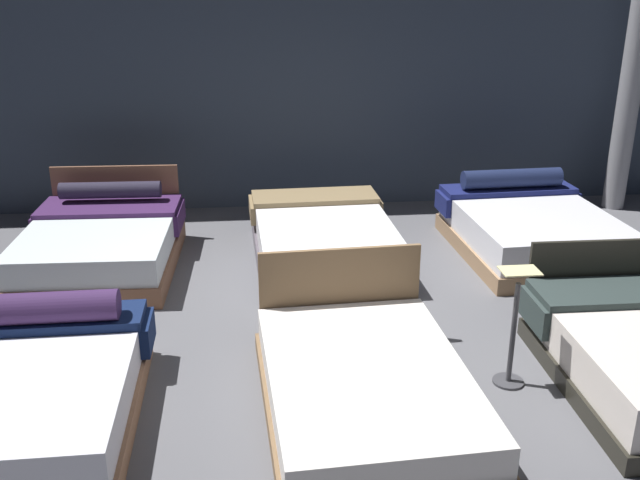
{
  "coord_description": "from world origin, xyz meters",
  "views": [
    {
      "loc": [
        -0.76,
        -5.59,
        2.97
      ],
      "look_at": [
        -0.13,
        0.6,
        0.63
      ],
      "focal_mm": 39.96,
      "sensor_mm": 36.0,
      "label": 1
    }
  ],
  "objects_px": {
    "bed_1": "(365,385)",
    "support_pillar": "(632,75)",
    "bed_0": "(29,392)",
    "bed_3": "(102,244)",
    "bed_5": "(531,230)",
    "price_sign": "(512,341)",
    "bed_4": "(323,239)"
  },
  "relations": [
    {
      "from": "support_pillar",
      "to": "bed_3",
      "type": "bearing_deg",
      "value": -167.22
    },
    {
      "from": "bed_1",
      "to": "bed_3",
      "type": "xyz_separation_m",
      "value": [
        -2.37,
        2.91,
        0.08
      ]
    },
    {
      "from": "bed_0",
      "to": "price_sign",
      "type": "relative_size",
      "value": 2.07
    },
    {
      "from": "bed_4",
      "to": "price_sign",
      "type": "relative_size",
      "value": 2.33
    },
    {
      "from": "bed_4",
      "to": "price_sign",
      "type": "distance_m",
      "value": 2.88
    },
    {
      "from": "bed_1",
      "to": "bed_5",
      "type": "height_order",
      "value": "bed_1"
    },
    {
      "from": "bed_1",
      "to": "price_sign",
      "type": "bearing_deg",
      "value": 8.17
    },
    {
      "from": "bed_4",
      "to": "price_sign",
      "type": "bearing_deg",
      "value": -68.19
    },
    {
      "from": "price_sign",
      "to": "support_pillar",
      "type": "distance_m",
      "value": 5.27
    },
    {
      "from": "bed_0",
      "to": "bed_3",
      "type": "xyz_separation_m",
      "value": [
        -0.01,
        2.83,
        0.02
      ]
    },
    {
      "from": "bed_0",
      "to": "bed_1",
      "type": "relative_size",
      "value": 0.88
    },
    {
      "from": "bed_1",
      "to": "support_pillar",
      "type": "relative_size",
      "value": 0.63
    },
    {
      "from": "price_sign",
      "to": "support_pillar",
      "type": "xyz_separation_m",
      "value": [
        2.95,
        4.15,
        1.39
      ]
    },
    {
      "from": "bed_0",
      "to": "bed_4",
      "type": "xyz_separation_m",
      "value": [
        2.36,
        2.79,
        0.0
      ]
    },
    {
      "from": "bed_0",
      "to": "bed_1",
      "type": "xyz_separation_m",
      "value": [
        2.36,
        -0.07,
        -0.05
      ]
    },
    {
      "from": "bed_0",
      "to": "bed_5",
      "type": "distance_m",
      "value": 5.47
    },
    {
      "from": "price_sign",
      "to": "support_pillar",
      "type": "height_order",
      "value": "support_pillar"
    },
    {
      "from": "price_sign",
      "to": "bed_4",
      "type": "bearing_deg",
      "value": 113.74
    },
    {
      "from": "bed_0",
      "to": "bed_1",
      "type": "distance_m",
      "value": 2.36
    },
    {
      "from": "bed_3",
      "to": "bed_4",
      "type": "bearing_deg",
      "value": 0.9
    },
    {
      "from": "bed_3",
      "to": "bed_4",
      "type": "height_order",
      "value": "bed_3"
    },
    {
      "from": "bed_0",
      "to": "price_sign",
      "type": "xyz_separation_m",
      "value": [
        3.52,
        0.15,
        0.12
      ]
    },
    {
      "from": "bed_1",
      "to": "bed_3",
      "type": "bearing_deg",
      "value": 126.23
    },
    {
      "from": "bed_0",
      "to": "bed_3",
      "type": "relative_size",
      "value": 0.94
    },
    {
      "from": "bed_4",
      "to": "bed_5",
      "type": "height_order",
      "value": "bed_5"
    },
    {
      "from": "price_sign",
      "to": "bed_1",
      "type": "bearing_deg",
      "value": -168.88
    },
    {
      "from": "bed_4",
      "to": "price_sign",
      "type": "height_order",
      "value": "price_sign"
    },
    {
      "from": "bed_4",
      "to": "bed_0",
      "type": "bearing_deg",
      "value": -132.19
    },
    {
      "from": "bed_0",
      "to": "bed_3",
      "type": "distance_m",
      "value": 2.83
    },
    {
      "from": "bed_1",
      "to": "bed_5",
      "type": "xyz_separation_m",
      "value": [
        2.35,
        2.86,
        0.08
      ]
    },
    {
      "from": "bed_0",
      "to": "bed_4",
      "type": "distance_m",
      "value": 3.65
    },
    {
      "from": "bed_5",
      "to": "price_sign",
      "type": "bearing_deg",
      "value": -116.81
    }
  ]
}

